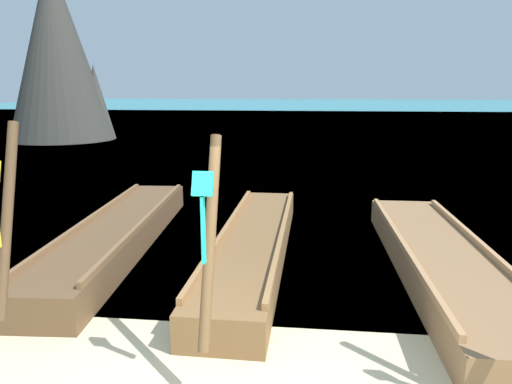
{
  "coord_description": "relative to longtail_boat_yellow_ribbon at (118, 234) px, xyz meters",
  "views": [
    {
      "loc": [
        0.83,
        -3.67,
        3.12
      ],
      "look_at": [
        0.0,
        3.96,
        1.38
      ],
      "focal_mm": 32.61,
      "sensor_mm": 36.0,
      "label": 1
    }
  ],
  "objects": [
    {
      "name": "longtail_boat_yellow_ribbon",
      "position": [
        0.0,
        0.0,
        0.0
      ],
      "size": [
        1.6,
        7.45,
        2.74
      ],
      "color": "brown",
      "rests_on": "ground"
    },
    {
      "name": "longtail_boat_turquoise_ribbon",
      "position": [
        2.73,
        -0.32,
        -0.01
      ],
      "size": [
        1.25,
        7.34,
        2.63
      ],
      "color": "brown",
      "rests_on": "ground"
    },
    {
      "name": "longtail_boat_blue_ribbon",
      "position": [
        5.95,
        -0.8,
        -0.02
      ],
      "size": [
        1.42,
        7.13,
        2.6
      ],
      "color": "olive",
      "rests_on": "ground"
    },
    {
      "name": "sea_water",
      "position": [
        2.82,
        57.22,
        -0.28
      ],
      "size": [
        120.0,
        120.0,
        0.0
      ],
      "primitive_type": "plane",
      "color": "teal",
      "rests_on": "ground"
    },
    {
      "name": "karst_rock",
      "position": [
        -10.92,
        18.51,
        4.83
      ],
      "size": [
        6.05,
        6.05,
        10.57
      ],
      "color": "#383833",
      "rests_on": "ground"
    }
  ]
}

